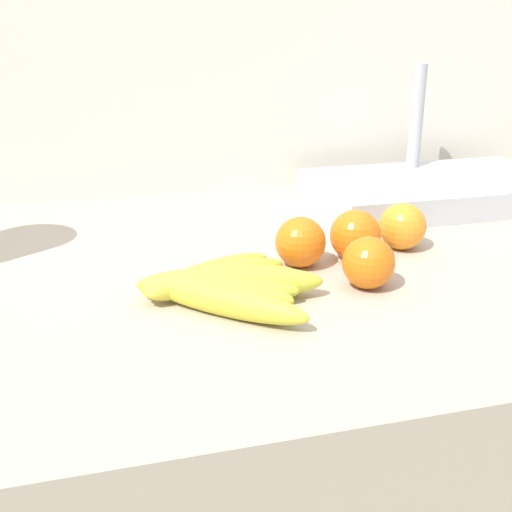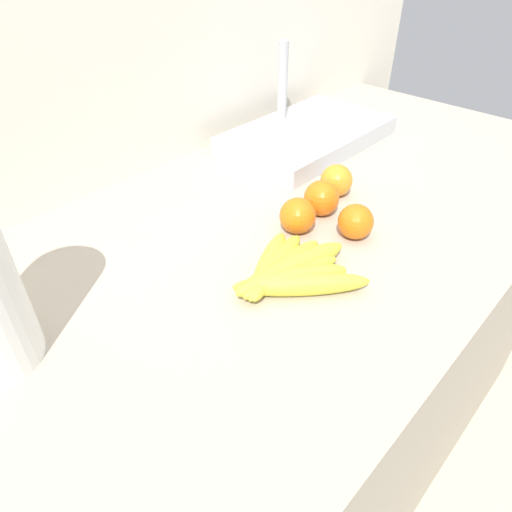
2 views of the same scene
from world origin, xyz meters
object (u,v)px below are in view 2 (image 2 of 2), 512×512
at_px(banana_bunch, 287,272).
at_px(orange_center, 336,180).
at_px(orange_back_right, 298,216).
at_px(sink_basin, 308,134).
at_px(orange_right, 321,198).
at_px(orange_far_right, 356,222).

distance_m(banana_bunch, orange_center, 0.30).
height_order(banana_bunch, orange_back_right, orange_back_right).
bearing_deg(banana_bunch, sink_basin, 34.49).
height_order(orange_right, orange_center, orange_right).
xyz_separation_m(orange_center, sink_basin, (0.17, 0.20, -0.01)).
bearing_deg(banana_bunch, orange_right, 22.61).
bearing_deg(orange_back_right, orange_right, 3.70).
distance_m(orange_far_right, sink_basin, 0.42).
distance_m(orange_far_right, orange_back_right, 0.10).
bearing_deg(orange_right, banana_bunch, -157.39).
distance_m(orange_back_right, sink_basin, 0.40).
distance_m(orange_right, orange_far_right, 0.10).
bearing_deg(sink_basin, orange_right, -137.77).
bearing_deg(sink_basin, orange_far_right, -130.41).
distance_m(orange_center, sink_basin, 0.26).
distance_m(banana_bunch, sink_basin, 0.55).
relative_size(banana_bunch, orange_far_right, 3.44).
bearing_deg(orange_center, sink_basin, 50.41).
bearing_deg(orange_back_right, orange_far_right, -57.05).
bearing_deg(orange_far_right, sink_basin, 49.59).
relative_size(orange_right, orange_back_right, 1.03).
bearing_deg(orange_right, sink_basin, 42.23).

